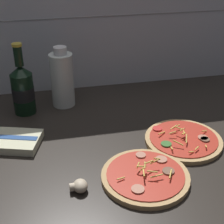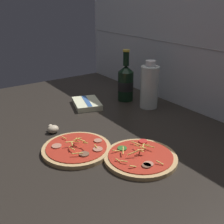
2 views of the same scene
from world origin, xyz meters
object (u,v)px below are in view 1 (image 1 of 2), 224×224
object	(u,v)px
beer_bottle	(23,89)
mushroom_left	(79,186)
pizza_far	(183,140)
dish_towel	(13,141)
pizza_near	(145,176)
oil_bottle	(62,79)

from	to	relation	value
beer_bottle	mushroom_left	world-z (taller)	beer_bottle
pizza_far	beer_bottle	xyz separation A→B (cm)	(-45.87, 29.08, 8.02)
mushroom_left	dish_towel	size ratio (longest dim) A/B	0.24
beer_bottle	pizza_near	bearing A→B (deg)	-54.87
pizza_near	oil_bottle	size ratio (longest dim) A/B	1.06
pizza_far	pizza_near	bearing A→B (deg)	-139.45
mushroom_left	oil_bottle	bearing A→B (deg)	89.54
mushroom_left	dish_towel	bearing A→B (deg)	124.68
pizza_far	beer_bottle	size ratio (longest dim) A/B	0.94
mushroom_left	pizza_far	bearing A→B (deg)	23.82
oil_bottle	mushroom_left	distance (cm)	47.32
pizza_near	pizza_far	distance (cm)	20.88
oil_bottle	pizza_far	bearing A→B (deg)	-44.72
beer_bottle	dish_towel	bearing A→B (deg)	-100.11
mushroom_left	dish_towel	xyz separation A→B (cm)	(-16.58, 23.95, -0.25)
pizza_near	oil_bottle	world-z (taller)	oil_bottle
beer_bottle	dish_towel	xyz separation A→B (cm)	(-3.49, -19.60, -7.60)
oil_bottle	beer_bottle	bearing A→B (deg)	-167.35
beer_bottle	oil_bottle	world-z (taller)	beer_bottle
pizza_near	beer_bottle	bearing A→B (deg)	125.13
mushroom_left	dish_towel	world-z (taller)	mushroom_left
beer_bottle	oil_bottle	distance (cm)	13.82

